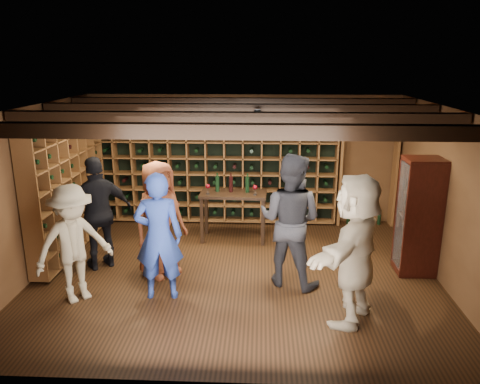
{
  "coord_description": "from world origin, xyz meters",
  "views": [
    {
      "loc": [
        0.37,
        -6.5,
        3.17
      ],
      "look_at": [
        0.05,
        0.2,
        1.24
      ],
      "focal_mm": 35.0,
      "sensor_mm": 36.0,
      "label": 1
    }
  ],
  "objects_px": {
    "man_grey_suit": "(290,220)",
    "guest_beige": "(355,249)",
    "guest_khaki": "(73,244)",
    "display_cabinet": "(418,219)",
    "man_blue_shirt": "(159,236)",
    "tasting_table": "(233,198)",
    "guest_red_floral": "(159,219)",
    "guest_woman_black": "(99,213)"
  },
  "relations": [
    {
      "from": "tasting_table",
      "to": "man_grey_suit",
      "type": "bearing_deg",
      "value": -58.92
    },
    {
      "from": "guest_woman_black",
      "to": "guest_beige",
      "type": "height_order",
      "value": "guest_beige"
    },
    {
      "from": "display_cabinet",
      "to": "tasting_table",
      "type": "bearing_deg",
      "value": 157.1
    },
    {
      "from": "guest_red_floral",
      "to": "guest_beige",
      "type": "xyz_separation_m",
      "value": [
        2.64,
        -1.19,
        0.07
      ]
    },
    {
      "from": "man_blue_shirt",
      "to": "tasting_table",
      "type": "relative_size",
      "value": 1.48
    },
    {
      "from": "guest_red_floral",
      "to": "display_cabinet",
      "type": "bearing_deg",
      "value": -44.47
    },
    {
      "from": "tasting_table",
      "to": "guest_beige",
      "type": "bearing_deg",
      "value": -55.72
    },
    {
      "from": "man_blue_shirt",
      "to": "man_grey_suit",
      "type": "distance_m",
      "value": 1.84
    },
    {
      "from": "guest_woman_black",
      "to": "tasting_table",
      "type": "relative_size",
      "value": 1.49
    },
    {
      "from": "guest_khaki",
      "to": "tasting_table",
      "type": "xyz_separation_m",
      "value": [
        1.98,
        2.28,
        -0.03
      ]
    },
    {
      "from": "man_blue_shirt",
      "to": "guest_khaki",
      "type": "xyz_separation_m",
      "value": [
        -1.11,
        -0.13,
        -0.07
      ]
    },
    {
      "from": "man_grey_suit",
      "to": "tasting_table",
      "type": "distance_m",
      "value": 1.89
    },
    {
      "from": "guest_khaki",
      "to": "tasting_table",
      "type": "distance_m",
      "value": 3.02
    },
    {
      "from": "display_cabinet",
      "to": "man_blue_shirt",
      "type": "relative_size",
      "value": 0.99
    },
    {
      "from": "guest_red_floral",
      "to": "guest_beige",
      "type": "bearing_deg",
      "value": -72.11
    },
    {
      "from": "man_grey_suit",
      "to": "guest_khaki",
      "type": "xyz_separation_m",
      "value": [
        -2.88,
        -0.63,
        -0.15
      ]
    },
    {
      "from": "man_grey_suit",
      "to": "guest_woman_black",
      "type": "relative_size",
      "value": 1.09
    },
    {
      "from": "guest_khaki",
      "to": "tasting_table",
      "type": "bearing_deg",
      "value": 5.52
    },
    {
      "from": "guest_woman_black",
      "to": "guest_red_floral",
      "type": "bearing_deg",
      "value": 132.69
    },
    {
      "from": "man_blue_shirt",
      "to": "guest_khaki",
      "type": "height_order",
      "value": "man_blue_shirt"
    },
    {
      "from": "display_cabinet",
      "to": "man_grey_suit",
      "type": "relative_size",
      "value": 0.91
    },
    {
      "from": "guest_beige",
      "to": "man_blue_shirt",
      "type": "bearing_deg",
      "value": -71.41
    },
    {
      "from": "display_cabinet",
      "to": "man_blue_shirt",
      "type": "bearing_deg",
      "value": -165.6
    },
    {
      "from": "guest_khaki",
      "to": "guest_beige",
      "type": "relative_size",
      "value": 0.85
    },
    {
      "from": "man_grey_suit",
      "to": "guest_woman_black",
      "type": "distance_m",
      "value": 2.92
    },
    {
      "from": "man_grey_suit",
      "to": "guest_beige",
      "type": "height_order",
      "value": "man_grey_suit"
    },
    {
      "from": "man_grey_suit",
      "to": "tasting_table",
      "type": "height_order",
      "value": "man_grey_suit"
    },
    {
      "from": "guest_khaki",
      "to": "guest_beige",
      "type": "bearing_deg",
      "value": -48.92
    },
    {
      "from": "display_cabinet",
      "to": "guest_red_floral",
      "type": "xyz_separation_m",
      "value": [
        -3.85,
        -0.23,
        0.02
      ]
    },
    {
      "from": "man_grey_suit",
      "to": "guest_beige",
      "type": "distance_m",
      "value": 1.21
    },
    {
      "from": "guest_woman_black",
      "to": "display_cabinet",
      "type": "bearing_deg",
      "value": 144.09
    },
    {
      "from": "guest_woman_black",
      "to": "tasting_table",
      "type": "xyz_separation_m",
      "value": [
        1.98,
        1.24,
        -0.11
      ]
    },
    {
      "from": "display_cabinet",
      "to": "guest_red_floral",
      "type": "bearing_deg",
      "value": -176.57
    },
    {
      "from": "guest_khaki",
      "to": "guest_beige",
      "type": "xyz_separation_m",
      "value": [
        3.61,
        -0.34,
        0.14
      ]
    },
    {
      "from": "man_grey_suit",
      "to": "guest_woman_black",
      "type": "bearing_deg",
      "value": 16.12
    },
    {
      "from": "display_cabinet",
      "to": "guest_woman_black",
      "type": "distance_m",
      "value": 4.82
    },
    {
      "from": "man_blue_shirt",
      "to": "tasting_table",
      "type": "bearing_deg",
      "value": -118.16
    },
    {
      "from": "man_blue_shirt",
      "to": "guest_red_floral",
      "type": "relative_size",
      "value": 1.01
    },
    {
      "from": "guest_khaki",
      "to": "tasting_table",
      "type": "height_order",
      "value": "guest_khaki"
    },
    {
      "from": "guest_woman_black",
      "to": "guest_khaki",
      "type": "distance_m",
      "value": 1.04
    },
    {
      "from": "guest_red_floral",
      "to": "guest_beige",
      "type": "relative_size",
      "value": 0.92
    },
    {
      "from": "tasting_table",
      "to": "guest_woman_black",
      "type": "bearing_deg",
      "value": -145.54
    }
  ]
}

